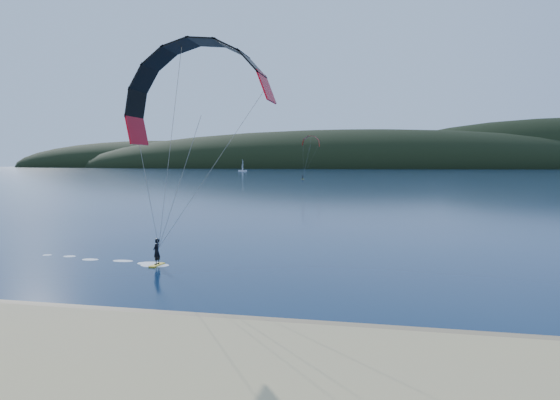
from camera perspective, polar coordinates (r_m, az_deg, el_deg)
name	(u,v)px	position (r m, az deg, el deg)	size (l,w,h in m)	color
ground	(97,360)	(19.70, -19.95, -16.60)	(1800.00, 1800.00, 0.00)	#081E3A
wet_sand	(155,320)	(23.41, -13.95, -12.99)	(220.00, 2.50, 0.10)	#876E4E
headland	(382,168)	(760.93, 11.42, 3.57)	(1200.00, 310.00, 140.00)	black
kitesurfer_near	(198,121)	(28.40, -9.29, 8.81)	(20.29, 7.96, 12.72)	yellow
kitesurfer_far	(311,145)	(216.63, 3.50, 6.22)	(8.64, 5.18, 17.01)	yellow
sailboat	(243,171)	(430.47, -4.26, 3.35)	(7.61, 4.84, 10.72)	white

